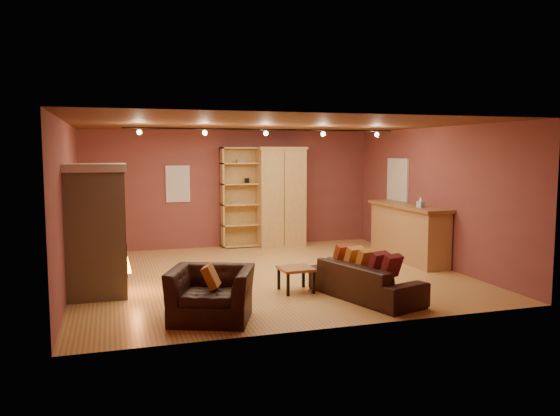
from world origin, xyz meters
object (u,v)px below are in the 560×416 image
object	(u,v)px
fireplace	(97,230)
armchair	(211,285)
loveseat	(365,273)
coffee_table	(296,271)
armoire	(281,197)
bookcase	(241,196)
bar_counter	(408,232)

from	to	relation	value
fireplace	armchair	world-z (taller)	fireplace
fireplace	armchair	bearing A→B (deg)	-50.32
loveseat	coffee_table	xyz separation A→B (m)	(-0.91, 0.72, -0.05)
fireplace	loveseat	xyz separation A→B (m)	(4.03, -1.45, -0.66)
armoire	armchair	bearing A→B (deg)	-116.43
loveseat	armchair	world-z (taller)	armchair
armchair	armoire	bearing A→B (deg)	84.83
bookcase	loveseat	world-z (taller)	bookcase
armchair	bar_counter	bearing A→B (deg)	52.39
armoire	bar_counter	world-z (taller)	armoire
bookcase	armchair	bearing A→B (deg)	-107.25
loveseat	armchair	bearing A→B (deg)	81.04
armchair	loveseat	bearing A→B (deg)	29.71
bar_counter	armchair	world-z (taller)	bar_counter
bar_counter	coffee_table	xyz separation A→B (m)	(-3.12, -1.76, -0.26)
bookcase	coffee_table	size ratio (longest dim) A/B	4.33
coffee_table	armchair	bearing A→B (deg)	-145.69
loveseat	coffee_table	distance (m)	1.16
bookcase	armoire	bearing A→B (deg)	-10.82
armoire	loveseat	bearing A→B (deg)	-91.72
armoire	bar_counter	distance (m)	3.31
loveseat	armchair	distance (m)	2.55
fireplace	armchair	xyz separation A→B (m)	(1.51, -1.82, -0.57)
bookcase	armchair	xyz separation A→B (m)	(-1.72, -5.55, -0.74)
coffee_table	armoire	bearing A→B (deg)	76.05
armchair	coffee_table	xyz separation A→B (m)	(1.61, 1.10, -0.14)
bar_counter	armchair	xyz separation A→B (m)	(-4.73, -2.85, -0.12)
bookcase	armoire	xyz separation A→B (m)	(0.95, -0.18, -0.01)
fireplace	coffee_table	distance (m)	3.28
fireplace	coffee_table	size ratio (longest dim) A/B	3.81
bar_counter	coffee_table	bearing A→B (deg)	-150.62
fireplace	loveseat	world-z (taller)	fireplace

